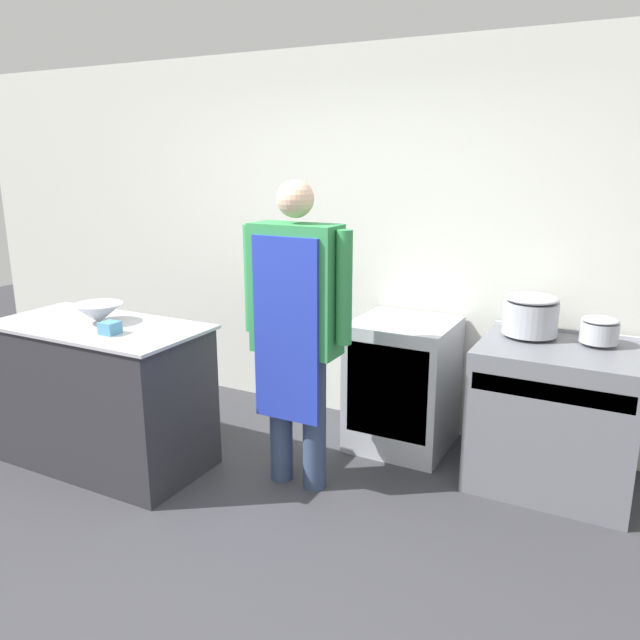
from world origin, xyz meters
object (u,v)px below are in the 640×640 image
fridge_unit (403,384)px  stove (554,416)px  person_cook (296,317)px  sauce_pot (600,329)px  stock_pot (531,314)px  plastic_tub (110,328)px  mixing_bowl (99,313)px

fridge_unit → stove: bearing=-4.5°
person_cook → sauce_pot: person_cook is taller
stove → sauce_pot: size_ratio=4.27×
stock_pot → plastic_tub: bearing=-149.0°
mixing_bowl → stove: bearing=21.1°
stove → mixing_bowl: (-2.63, -1.01, 0.56)m
plastic_tub → stock_pot: 2.53m
person_cook → sauce_pot: 1.77m
stock_pot → sauce_pot: (0.39, 0.00, -0.05)m
mixing_bowl → sauce_pot: bearing=22.1°
plastic_tub → sauce_pot: size_ratio=0.47×
fridge_unit → sauce_pot: (1.18, 0.05, 0.53)m
plastic_tub → mixing_bowl: bearing=148.3°
stove → person_cook: bearing=-152.3°
fridge_unit → person_cook: (-0.38, -0.80, 0.61)m
stove → fridge_unit: (-0.99, 0.08, 0.01)m
mixing_bowl → plastic_tub: size_ratio=3.04×
plastic_tub → sauce_pot: (2.56, 1.30, 0.00)m
stove → mixing_bowl: mixing_bowl is taller
sauce_pot → fridge_unit: bearing=-177.5°
fridge_unit → plastic_tub: bearing=-137.8°
mixing_bowl → sauce_pot: size_ratio=1.43×
person_cook → stock_pot: size_ratio=5.58×
mixing_bowl → plastic_tub: 0.30m
person_cook → sauce_pot: bearing=28.6°
plastic_tub → stock_pot: bearing=31.0°
person_cook → sauce_pot: (1.56, 0.85, -0.08)m
person_cook → mixing_bowl: bearing=-166.9°
stove → sauce_pot: sauce_pot is taller
plastic_tub → stock_pot: size_ratio=0.31×
mixing_bowl → sauce_pot: (2.82, 1.14, -0.02)m
person_cook → plastic_tub: 1.10m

